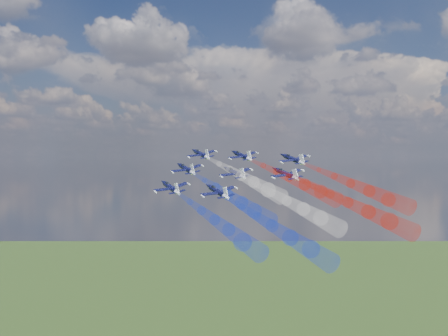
% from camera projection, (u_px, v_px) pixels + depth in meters
% --- Properties ---
extents(jet_lead, '(16.40, 16.20, 8.25)m').
position_uv_depth(jet_lead, '(201.00, 154.00, 164.00)').
color(jet_lead, black).
extents(trail_lead, '(32.46, 28.27, 14.27)m').
position_uv_depth(trail_lead, '(241.00, 176.00, 142.98)').
color(trail_lead, white).
extents(jet_inner_left, '(16.40, 16.20, 8.25)m').
position_uv_depth(jet_inner_left, '(186.00, 169.00, 152.18)').
color(jet_inner_left, black).
extents(trail_inner_left, '(32.46, 28.27, 14.27)m').
position_uv_depth(trail_inner_left, '(228.00, 195.00, 131.16)').
color(trail_inner_left, '#1834CF').
extents(jet_inner_right, '(16.40, 16.20, 8.25)m').
position_uv_depth(jet_inner_right, '(242.00, 156.00, 160.98)').
color(jet_inner_right, black).
extents(trail_inner_right, '(32.46, 28.27, 14.27)m').
position_uv_depth(trail_inner_right, '(289.00, 178.00, 139.96)').
color(trail_inner_right, red).
extents(jet_outer_left, '(16.40, 16.20, 8.25)m').
position_uv_depth(jet_outer_left, '(171.00, 188.00, 138.31)').
color(jet_outer_left, black).
extents(trail_outer_left, '(32.46, 28.27, 14.27)m').
position_uv_depth(trail_outer_left, '(214.00, 220.00, 117.29)').
color(trail_outer_left, '#1834CF').
extents(jet_center_third, '(16.40, 16.20, 8.25)m').
position_uv_depth(jet_center_third, '(235.00, 173.00, 145.85)').
color(jet_center_third, black).
extents(trail_center_third, '(32.46, 28.27, 14.27)m').
position_uv_depth(trail_center_third, '(287.00, 200.00, 124.84)').
color(trail_center_third, white).
extents(jet_outer_right, '(16.40, 16.20, 8.25)m').
position_uv_depth(jet_outer_right, '(293.00, 159.00, 153.18)').
color(jet_outer_right, black).
extents(trail_outer_right, '(32.46, 28.27, 14.27)m').
position_uv_depth(trail_outer_right, '(351.00, 183.00, 132.16)').
color(trail_outer_right, red).
extents(jet_rear_left, '(16.40, 16.20, 8.25)m').
position_uv_depth(jet_rear_left, '(218.00, 192.00, 132.23)').
color(jet_rear_left, black).
extents(trail_rear_left, '(32.46, 28.27, 14.27)m').
position_uv_depth(trail_rear_left, '(273.00, 226.00, 111.21)').
color(trail_rear_left, '#1834CF').
extents(jet_rear_right, '(16.40, 16.20, 8.25)m').
position_uv_depth(jet_rear_right, '(286.00, 174.00, 141.63)').
color(jet_rear_right, black).
extents(trail_rear_right, '(32.46, 28.27, 14.27)m').
position_uv_depth(trail_rear_right, '(348.00, 203.00, 120.61)').
color(trail_rear_right, red).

